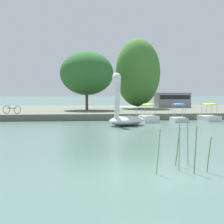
# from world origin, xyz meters

# --- Properties ---
(ground_plane) EXTENTS (531.10, 531.10, 0.00)m
(ground_plane) POSITION_xyz_m (0.00, 0.00, 0.00)
(ground_plane) COLOR #47665B
(shore_bank_far) EXTENTS (140.62, 22.71, 0.57)m
(shore_bank_far) POSITION_xyz_m (0.00, 32.04, 0.28)
(shore_bank_far) COLOR #5B6051
(shore_bank_far) RESTS_ON ground_plane
(swan_boat) EXTENTS (3.68, 3.57, 3.78)m
(swan_boat) POSITION_xyz_m (1.75, 15.85, 0.68)
(swan_boat) COLOR white
(swan_boat) RESTS_ON ground_plane
(pedal_boat_lime) EXTENTS (1.28, 2.43, 1.53)m
(pedal_boat_lime) POSITION_xyz_m (4.11, 18.90, 0.45)
(pedal_boat_lime) COLOR white
(pedal_boat_lime) RESTS_ON ground_plane
(pedal_boat_blue) EXTENTS (1.19, 1.86, 1.53)m
(pedal_boat_blue) POSITION_xyz_m (6.66, 18.95, 0.46)
(pedal_boat_blue) COLOR white
(pedal_boat_blue) RESTS_ON ground_plane
(pedal_boat_yellow) EXTENTS (1.44, 2.25, 1.52)m
(pedal_boat_yellow) POSITION_xyz_m (9.42, 19.31, 0.45)
(pedal_boat_yellow) COLOR white
(pedal_boat_yellow) RESTS_ON ground_plane
(tree_sapling_by_fence) EXTENTS (6.15, 6.04, 6.24)m
(tree_sapling_by_fence) POSITION_xyz_m (-0.55, 28.41, 4.48)
(tree_sapling_by_fence) COLOR brown
(tree_sapling_by_fence) RESTS_ON shore_bank_far
(tree_willow_near_path) EXTENTS (7.14, 7.23, 8.26)m
(tree_willow_near_path) POSITION_xyz_m (5.65, 32.25, 4.82)
(tree_willow_near_path) COLOR #4C3823
(tree_willow_near_path) RESTS_ON shore_bank_far
(bicycle_parked) EXTENTS (1.64, 0.44, 0.69)m
(bicycle_parked) POSITION_xyz_m (-7.39, 22.49, 0.91)
(bicycle_parked) COLOR black
(bicycle_parked) RESTS_ON shore_bank_far
(parked_van) EXTENTS (4.42, 2.34, 1.86)m
(parked_van) POSITION_xyz_m (10.38, 34.06, 1.57)
(parked_van) COLOR gray
(parked_van) RESTS_ON shore_bank_far
(reed_clump_foreground) EXTENTS (2.97, 1.24, 1.57)m
(reed_clump_foreground) POSITION_xyz_m (1.78, 0.69, 0.63)
(reed_clump_foreground) COLOR #4C7F33
(reed_clump_foreground) RESTS_ON ground_plane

